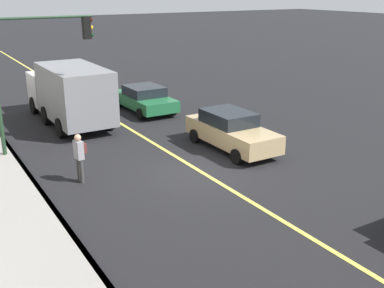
{
  "coord_description": "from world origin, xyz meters",
  "views": [
    {
      "loc": [
        -13.53,
        8.55,
        6.45
      ],
      "look_at": [
        -0.68,
        0.77,
        1.4
      ],
      "focal_mm": 43.74,
      "sensor_mm": 36.0,
      "label": 1
    }
  ],
  "objects_px": {
    "car_tan": "(231,130)",
    "car_green": "(144,98)",
    "traffic_light_mast": "(35,57)",
    "pedestrian_with_backpack": "(80,154)",
    "truck_gray": "(70,92)"
  },
  "relations": [
    {
      "from": "car_tan",
      "to": "pedestrian_with_backpack",
      "type": "xyz_separation_m",
      "value": [
        -0.18,
        6.52,
        0.22
      ]
    },
    {
      "from": "truck_gray",
      "to": "car_tan",
      "type": "bearing_deg",
      "value": -148.31
    },
    {
      "from": "truck_gray",
      "to": "pedestrian_with_backpack",
      "type": "relative_size",
      "value": 4.15
    },
    {
      "from": "car_tan",
      "to": "car_green",
      "type": "bearing_deg",
      "value": 2.76
    },
    {
      "from": "car_tan",
      "to": "traffic_light_mast",
      "type": "height_order",
      "value": "traffic_light_mast"
    },
    {
      "from": "car_green",
      "to": "truck_gray",
      "type": "xyz_separation_m",
      "value": [
        -0.25,
        4.13,
        0.84
      ]
    },
    {
      "from": "truck_gray",
      "to": "pedestrian_with_backpack",
      "type": "distance_m",
      "value": 7.75
    },
    {
      "from": "car_tan",
      "to": "traffic_light_mast",
      "type": "bearing_deg",
      "value": 61.29
    },
    {
      "from": "pedestrian_with_backpack",
      "to": "traffic_light_mast",
      "type": "relative_size",
      "value": 0.31
    },
    {
      "from": "truck_gray",
      "to": "traffic_light_mast",
      "type": "distance_m",
      "value": 4.83
    },
    {
      "from": "car_tan",
      "to": "car_green",
      "type": "height_order",
      "value": "car_tan"
    },
    {
      "from": "car_green",
      "to": "pedestrian_with_backpack",
      "type": "relative_size",
      "value": 2.58
    },
    {
      "from": "traffic_light_mast",
      "to": "car_tan",
      "type": "bearing_deg",
      "value": -118.71
    },
    {
      "from": "car_green",
      "to": "truck_gray",
      "type": "bearing_deg",
      "value": 93.47
    },
    {
      "from": "car_tan",
      "to": "truck_gray",
      "type": "distance_m",
      "value": 8.59
    }
  ]
}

